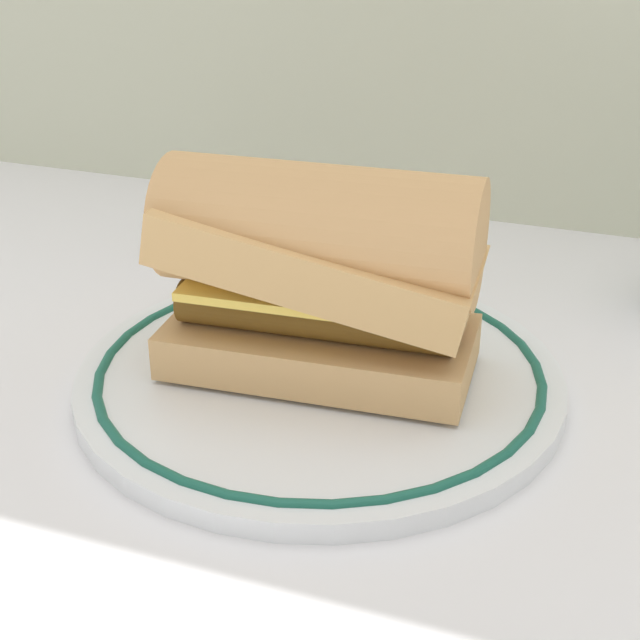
% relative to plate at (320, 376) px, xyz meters
% --- Properties ---
extents(ground_plane, '(1.50, 1.50, 0.00)m').
position_rel_plate_xyz_m(ground_plane, '(0.02, -0.00, -0.01)').
color(ground_plane, silver).
extents(plate, '(0.29, 0.29, 0.01)m').
position_rel_plate_xyz_m(plate, '(0.00, 0.00, 0.00)').
color(plate, white).
rests_on(plate, ground_plane).
extents(sausage_sandwich, '(0.19, 0.10, 0.12)m').
position_rel_plate_xyz_m(sausage_sandwich, '(0.00, -0.00, 0.07)').
color(sausage_sandwich, tan).
rests_on(sausage_sandwich, plate).
extents(salt_shaker, '(0.03, 0.03, 0.08)m').
position_rel_plate_xyz_m(salt_shaker, '(-0.17, 0.15, 0.03)').
color(salt_shaker, white).
rests_on(salt_shaker, ground_plane).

